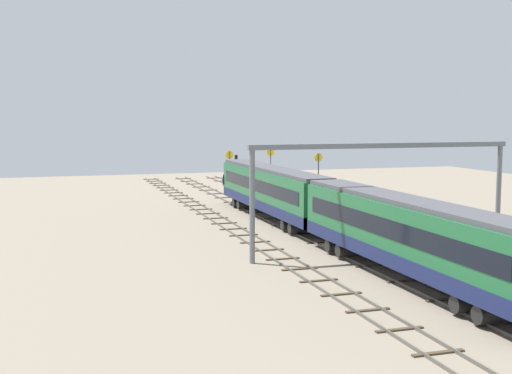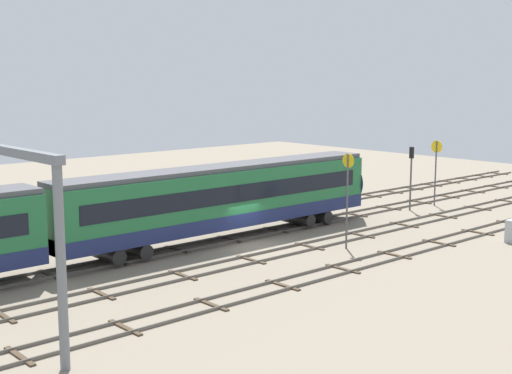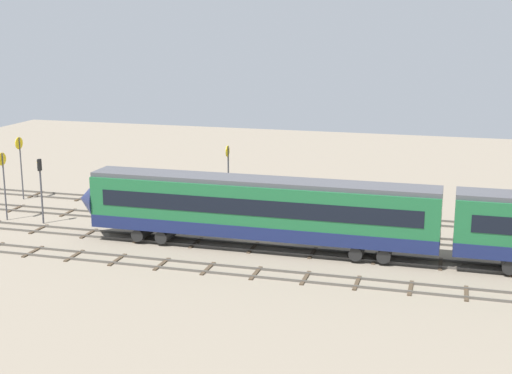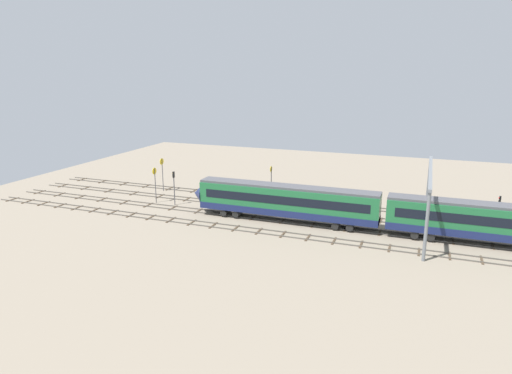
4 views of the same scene
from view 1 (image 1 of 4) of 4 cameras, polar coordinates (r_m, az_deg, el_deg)
name	(u,v)px [view 1 (image 1 of 4)]	position (r m, az deg, el deg)	size (l,w,h in m)	color
ground_plane	(293,218)	(63.97, 3.24, -2.64)	(104.23, 104.23, 0.00)	gray
track_near_foreground	(362,213)	(66.87, 9.13, -2.26)	(88.23, 2.40, 0.16)	#59544C
track_second_near	(317,216)	(64.85, 5.26, -2.47)	(88.23, 2.40, 0.16)	#59544C
track_with_train	(269,218)	(63.14, 1.16, -2.68)	(88.23, 2.40, 0.16)	#59544C
track_second_far	(220,220)	(61.77, -3.14, -2.89)	(88.23, 2.40, 0.16)	#59544C
train	(320,208)	(51.41, 5.54, -1.81)	(50.40, 3.24, 4.80)	#1E6638
overhead_gantry	(384,169)	(47.10, 10.91, 1.55)	(0.40, 19.82, 7.86)	slate
speed_sign_near_foreground	(271,162)	(87.34, 1.26, 2.16)	(0.14, 1.07, 5.53)	#4C4C51
speed_sign_mid_trackside	(230,165)	(82.94, -2.29, 1.87)	(0.14, 1.02, 5.40)	#4C4C51
speed_sign_far_trackside	(318,174)	(68.67, 5.38, 1.09)	(0.14, 0.87, 5.92)	#4C4C51
signal_light_trackside_approach	(236,170)	(79.78, -1.72, 1.49)	(0.31, 0.32, 5.08)	#4C4C51
relay_cabinet	(335,191)	(79.99, 6.82, -0.38)	(1.30, 0.80, 1.46)	#B2B7BC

